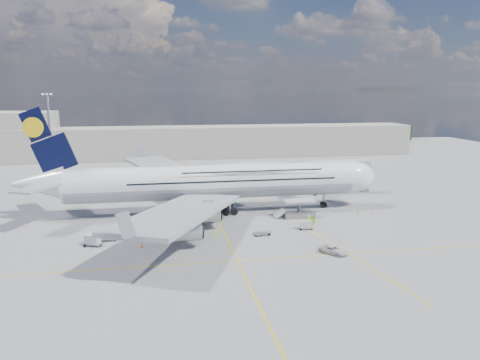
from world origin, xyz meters
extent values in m
plane|color=gray|center=(0.00, 0.00, 0.00)|extent=(300.00, 300.00, 0.00)
cube|color=yellow|center=(0.00, 0.00, 0.01)|extent=(0.25, 220.00, 0.01)
cube|color=yellow|center=(0.00, -20.00, 0.01)|extent=(120.00, 0.25, 0.01)
cube|color=yellow|center=(14.00, 10.00, 0.01)|extent=(14.16, 99.06, 0.01)
cylinder|color=white|center=(0.00, 10.00, 6.80)|extent=(62.00, 7.20, 7.20)
cylinder|color=#9EA0A5|center=(0.00, 10.00, 6.65)|extent=(60.76, 7.13, 7.13)
ellipsoid|color=white|center=(8.00, 10.00, 8.78)|extent=(36.00, 6.84, 3.76)
ellipsoid|color=white|center=(31.00, 10.00, 6.80)|extent=(11.52, 7.20, 7.20)
ellipsoid|color=black|center=(34.24, 10.00, 7.40)|extent=(3.84, 4.16, 1.44)
cone|color=white|center=(-35.50, 10.00, 7.60)|extent=(10.00, 6.84, 6.84)
cube|color=black|center=(-33.50, 10.00, 16.40)|extent=(11.02, 0.46, 14.61)
cylinder|color=yellow|center=(-35.60, 10.00, 18.90)|extent=(4.00, 0.60, 4.00)
cube|color=#999EA3|center=(-8.00, 30.00, 5.60)|extent=(25.49, 39.15, 3.35)
cube|color=#999EA3|center=(-8.00, -10.00, 5.60)|extent=(25.49, 39.15, 3.35)
cylinder|color=#B7BABF|center=(-3.00, 22.50, 3.20)|extent=(5.20, 3.50, 3.50)
cylinder|color=#B7BABF|center=(-7.50, 33.00, 3.20)|extent=(5.20, 3.50, 3.50)
cylinder|color=#B7BABF|center=(-3.00, -2.50, 3.20)|extent=(5.20, 3.50, 3.50)
cylinder|color=#B7BABF|center=(-7.50, -13.00, 3.20)|extent=(5.20, 3.50, 3.50)
cylinder|color=gray|center=(25.00, 10.00, 2.20)|extent=(0.44, 0.44, 3.80)
cylinder|color=black|center=(25.00, 10.00, 0.65)|extent=(1.30, 0.90, 1.30)
cylinder|color=gray|center=(0.00, 10.00, 2.20)|extent=(0.56, 0.56, 3.80)
cylinder|color=black|center=(0.00, 13.20, 0.75)|extent=(1.50, 0.90, 1.50)
cube|color=#B7B7BC|center=(25.00, 18.60, 7.10)|extent=(3.00, 10.00, 2.60)
cube|color=#B7B7BC|center=(33.00, 23.60, 7.10)|extent=(18.00, 3.00, 2.60)
cylinder|color=gray|center=(27.00, 21.60, 3.55)|extent=(0.80, 0.80, 7.10)
cylinder|color=black|center=(27.00, 21.60, 0.45)|extent=(0.90, 0.80, 0.90)
cylinder|color=gray|center=(41.00, 23.60, 3.55)|extent=(1.00, 1.00, 7.10)
cube|color=gray|center=(41.00, 23.60, 0.40)|extent=(2.00, 2.00, 0.80)
cylinder|color=#B7B7BC|center=(25.00, 14.80, 7.10)|extent=(3.60, 3.60, 2.80)
cube|color=silver|center=(17.00, 2.90, 3.50)|extent=(6.50, 3.20, 0.35)
cube|color=gray|center=(17.00, 2.90, 0.55)|extent=(6.50, 3.20, 1.10)
cube|color=gray|center=(17.00, 2.90, 2.05)|extent=(0.22, 1.99, 3.00)
cylinder|color=black|center=(14.40, 1.70, 0.35)|extent=(0.70, 0.30, 0.70)
cube|color=silver|center=(12.80, 2.90, 1.00)|extent=(2.16, 2.60, 1.60)
cylinder|color=gray|center=(-40.00, 45.00, 12.50)|extent=(0.70, 0.70, 25.00)
cube|color=gray|center=(-40.00, 45.00, 25.20)|extent=(3.00, 0.40, 0.60)
cube|color=#B2AD9E|center=(0.00, 95.00, 6.00)|extent=(180.00, 16.00, 12.00)
cube|color=#193814|center=(40.00, 140.00, 4.00)|extent=(160.00, 6.00, 8.00)
cube|color=gray|center=(-23.06, -8.60, 0.37)|extent=(3.58, 2.83, 0.19)
cylinder|color=black|center=(-24.32, -9.23, 0.23)|extent=(0.46, 0.19, 0.46)
cylinder|color=black|center=(-21.79, -7.97, 0.23)|extent=(0.46, 0.19, 0.46)
cube|color=silver|center=(-23.06, -8.60, 1.21)|extent=(2.77, 2.39, 1.58)
cube|color=gray|center=(-18.55, -4.61, 0.40)|extent=(3.47, 1.93, 0.20)
cylinder|color=black|center=(-19.91, -5.29, 0.25)|extent=(0.50, 0.20, 0.50)
cylinder|color=black|center=(-17.19, -3.93, 0.25)|extent=(0.50, 0.20, 0.50)
cube|color=silver|center=(-18.55, -4.61, 1.30)|extent=(2.55, 1.79, 1.70)
cube|color=gray|center=(-13.87, -6.32, 0.31)|extent=(2.76, 1.67, 0.16)
cylinder|color=black|center=(-14.92, -6.85, 0.19)|extent=(0.39, 0.16, 0.39)
cylinder|color=black|center=(-12.82, -5.79, 0.19)|extent=(0.39, 0.16, 0.39)
cube|color=gray|center=(-20.73, -6.19, 0.34)|extent=(2.98, 1.68, 0.17)
cylinder|color=black|center=(-21.89, -6.77, 0.21)|extent=(0.43, 0.17, 0.43)
cylinder|color=black|center=(-19.56, -5.61, 0.21)|extent=(0.43, 0.17, 0.43)
cube|color=gray|center=(15.55, -5.89, 0.31)|extent=(2.84, 1.76, 0.16)
cylinder|color=black|center=(14.48, -6.42, 0.20)|extent=(0.39, 0.16, 0.39)
cylinder|color=black|center=(16.63, -5.35, 0.20)|extent=(0.39, 0.16, 0.39)
cube|color=silver|center=(15.55, -5.89, 1.03)|extent=(2.12, 1.58, 1.34)
cube|color=gray|center=(6.66, -7.91, 0.35)|extent=(3.29, 2.24, 0.18)
cylinder|color=black|center=(5.45, -8.51, 0.22)|extent=(0.44, 0.18, 0.44)
cylinder|color=black|center=(7.86, -7.30, 0.22)|extent=(0.44, 0.18, 0.44)
cube|color=white|center=(-9.88, -2.83, 0.75)|extent=(3.32, 2.38, 1.40)
cube|color=black|center=(-9.88, -2.83, 1.62)|extent=(1.46, 1.59, 0.54)
cylinder|color=black|center=(-10.95, -3.42, 0.34)|extent=(0.69, 0.27, 0.69)
cylinder|color=black|center=(-8.80, -2.24, 0.34)|extent=(0.69, 0.27, 0.69)
cube|color=gray|center=(-14.93, 31.91, 0.99)|extent=(6.69, 3.26, 1.98)
cube|color=white|center=(-15.63, 31.91, 2.86)|extent=(5.05, 3.12, 2.17)
cube|color=white|center=(-12.46, 31.91, 1.88)|extent=(2.08, 2.50, 1.58)
cube|color=black|center=(-11.77, 31.91, 2.07)|extent=(0.43, 1.98, 0.89)
cylinder|color=black|center=(-12.76, 30.77, 0.54)|extent=(1.09, 0.35, 1.09)
cylinder|color=black|center=(-17.11, 33.04, 0.54)|extent=(1.09, 0.35, 1.09)
cube|color=#DC630B|center=(-15.63, 31.91, 2.17)|extent=(5.10, 3.18, 0.49)
cube|color=gray|center=(-23.08, 42.81, 0.96)|extent=(6.46, 5.50, 1.93)
cube|color=white|center=(-23.75, 42.81, 2.80)|extent=(5.18, 4.63, 2.12)
cube|color=white|center=(-20.66, 42.81, 1.83)|extent=(2.70, 2.81, 1.54)
cube|color=black|center=(-19.99, 42.81, 2.03)|extent=(1.23, 1.66, 0.87)
cylinder|color=black|center=(-20.95, 41.71, 0.53)|extent=(1.06, 0.34, 1.06)
cylinder|color=black|center=(-25.20, 43.92, 0.53)|extent=(1.06, 0.34, 1.06)
imported|color=silver|center=(15.85, -19.60, 0.65)|extent=(4.61, 4.97, 1.29)
imported|color=#B2EB18|center=(29.62, 1.70, 0.79)|extent=(0.65, 0.69, 1.58)
imported|color=#BDFF1A|center=(18.01, -3.76, 1.01)|extent=(1.24, 1.20, 2.02)
imported|color=#C8E117|center=(-7.28, -8.57, 0.81)|extent=(0.76, 1.03, 1.62)
imported|color=#CAE718|center=(17.30, -2.96, 0.96)|extent=(1.11, 1.04, 1.91)
imported|color=#9EEE19|center=(-1.70, -7.87, 0.77)|extent=(1.09, 0.75, 1.54)
cone|color=#DC630B|center=(33.35, 2.58, 0.25)|extent=(0.39, 0.39, 0.50)
cube|color=#DC630B|center=(33.35, 2.58, 0.01)|extent=(0.34, 0.34, 0.03)
cone|color=#DC630B|center=(-6.71, 23.34, 0.25)|extent=(0.39, 0.39, 0.50)
cube|color=#DC630B|center=(-6.71, 23.34, 0.01)|extent=(0.34, 0.34, 0.03)
cone|color=#DC630B|center=(-10.44, 28.03, 0.30)|extent=(0.47, 0.47, 0.60)
cube|color=#DC630B|center=(-10.44, 28.03, 0.02)|extent=(0.41, 0.41, 0.03)
cone|color=#DC630B|center=(-10.01, -9.61, 0.30)|extent=(0.48, 0.48, 0.61)
cube|color=#DC630B|center=(-10.01, -9.61, 0.02)|extent=(0.41, 0.41, 0.03)
cone|color=#DC630B|center=(-14.85, -10.82, 0.29)|extent=(0.46, 0.46, 0.58)
cube|color=#DC630B|center=(-14.85, -10.82, 0.02)|extent=(0.39, 0.39, 0.03)
cone|color=#DC630B|center=(-37.11, 4.70, 0.25)|extent=(0.39, 0.39, 0.50)
cube|color=#DC630B|center=(-37.11, 4.70, 0.01)|extent=(0.34, 0.34, 0.03)
camera|label=1|loc=(-11.79, -87.95, 26.17)|focal=35.00mm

